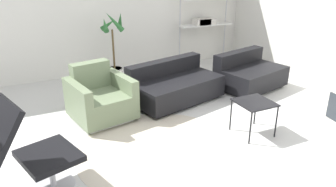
# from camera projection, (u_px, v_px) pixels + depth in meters

# --- Properties ---
(ground_plane) EXTENTS (12.00, 12.00, 0.00)m
(ground_plane) POSITION_uv_depth(u_px,v_px,m) (162.00, 149.00, 4.06)
(ground_plane) COLOR silver
(wall_back) EXTENTS (12.00, 0.09, 2.80)m
(wall_back) POSITION_uv_depth(u_px,v_px,m) (92.00, 4.00, 6.27)
(wall_back) COLOR silver
(wall_back) RESTS_ON ground_plane
(round_rug) EXTENTS (2.05, 2.05, 0.01)m
(round_rug) POSITION_uv_depth(u_px,v_px,m) (160.00, 149.00, 4.04)
(round_rug) COLOR #BCB29E
(round_rug) RESTS_ON ground_plane
(lounge_chair) EXTENTS (1.15, 0.85, 1.14)m
(lounge_chair) POSITION_uv_depth(u_px,v_px,m) (3.00, 142.00, 2.87)
(lounge_chair) COLOR #BCBCC1
(lounge_chair) RESTS_ON ground_plane
(armchair_red) EXTENTS (0.95, 0.95, 0.80)m
(armchair_red) POSITION_uv_depth(u_px,v_px,m) (100.00, 100.00, 4.74)
(armchair_red) COLOR silver
(armchair_red) RESTS_ON ground_plane
(couch_low) EXTENTS (1.61, 1.14, 0.64)m
(couch_low) POSITION_uv_depth(u_px,v_px,m) (175.00, 86.00, 5.38)
(couch_low) COLOR black
(couch_low) RESTS_ON ground_plane
(couch_second) EXTENTS (1.33, 1.07, 0.64)m
(couch_second) POSITION_uv_depth(u_px,v_px,m) (249.00, 75.00, 5.93)
(couch_second) COLOR black
(couch_second) RESTS_ON ground_plane
(side_table) EXTENTS (0.46, 0.46, 0.46)m
(side_table) POSITION_uv_depth(u_px,v_px,m) (255.00, 105.00, 4.27)
(side_table) COLOR black
(side_table) RESTS_ON ground_plane
(potted_plant) EXTENTS (0.43, 0.44, 1.37)m
(potted_plant) POSITION_uv_depth(u_px,v_px,m) (114.00, 56.00, 6.16)
(potted_plant) COLOR silver
(potted_plant) RESTS_ON ground_plane
(shelf_unit) EXTENTS (1.23, 0.28, 1.92)m
(shelf_unit) POSITION_uv_depth(u_px,v_px,m) (207.00, 15.00, 7.08)
(shelf_unit) COLOR #BCBCC1
(shelf_unit) RESTS_ON ground_plane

